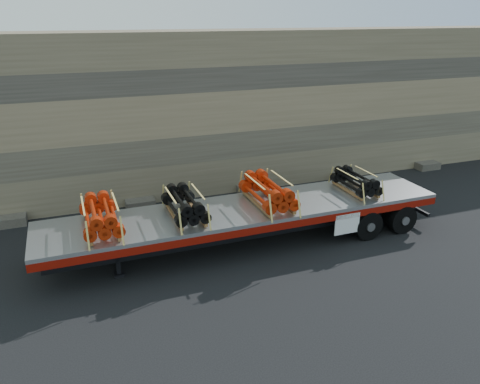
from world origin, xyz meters
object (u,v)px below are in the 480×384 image
object	(u,v)px
bundle_midrear	(268,192)
bundle_rear	(356,182)
trailer	(247,225)
bundle_midfront	(185,205)
bundle_front	(101,217)

from	to	relation	value
bundle_midrear	bundle_rear	world-z (taller)	bundle_midrear
trailer	bundle_midfront	size ratio (longest dim) A/B	6.29
bundle_front	bundle_midfront	world-z (taller)	bundle_front
bundle_midfront	bundle_rear	distance (m)	6.58
bundle_front	bundle_midfront	bearing A→B (deg)	0.00
bundle_front	bundle_midrear	world-z (taller)	bundle_midrear
trailer	bundle_midrear	bearing A→B (deg)	0.00
bundle_midfront	bundle_midrear	size ratio (longest dim) A/B	0.90
bundle_front	trailer	bearing A→B (deg)	-0.00
trailer	bundle_midfront	world-z (taller)	bundle_midfront
trailer	bundle_midrear	world-z (taller)	bundle_midrear
trailer	bundle_front	world-z (taller)	bundle_front
trailer	bundle_front	bearing A→B (deg)	180.00
trailer	bundle_midfront	distance (m)	2.45
bundle_rear	bundle_midfront	bearing A→B (deg)	180.00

